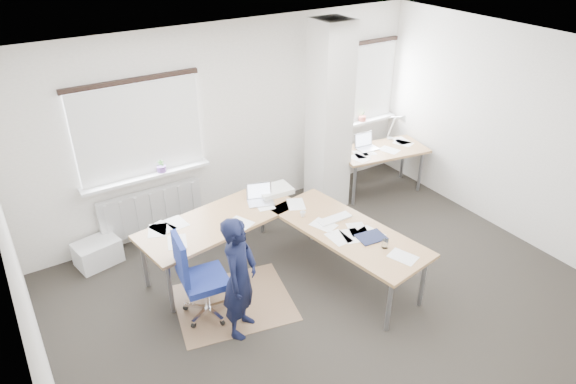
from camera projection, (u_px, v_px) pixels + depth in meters
ground at (334, 302)px, 6.01m from camera, size 6.00×6.00×0.00m
room_shell at (329, 150)px, 5.57m from camera, size 6.04×5.04×2.82m
floor_mat at (234, 302)px, 6.01m from camera, size 1.51×1.36×0.01m
white_crate at (98, 252)px, 6.60m from camera, size 0.60×0.48×0.32m
desk_main at (285, 225)px, 6.19m from camera, size 2.78×2.63×0.96m
desk_side at (382, 151)px, 8.06m from camera, size 1.50×0.93×1.22m
task_chair at (203, 293)px, 5.70m from camera, size 0.59×0.59×1.09m
person at (240, 278)px, 5.30m from camera, size 0.61×0.59×1.41m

